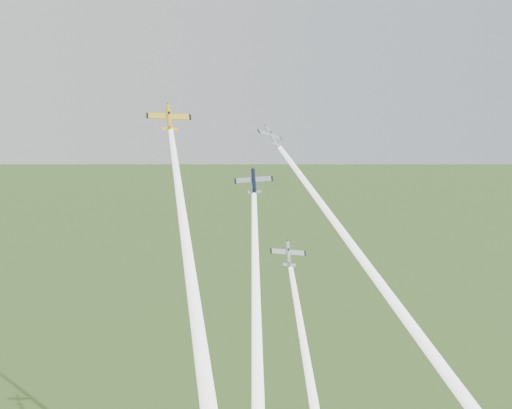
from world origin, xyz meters
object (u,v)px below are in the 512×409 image
plane_yellow (169,118)px  plane_silver_right (271,136)px  plane_navy (254,181)px  plane_silver_low (288,254)px

plane_yellow → plane_silver_right: 20.82m
plane_navy → plane_silver_low: size_ratio=1.06×
plane_yellow → plane_silver_right: plane_yellow is taller
plane_silver_right → plane_silver_low: (-0.66, -9.35, -22.08)m
plane_yellow → plane_silver_right: bearing=2.0°
plane_yellow → plane_silver_low: 34.71m
plane_yellow → plane_silver_low: plane_yellow is taller
plane_silver_right → plane_silver_low: plane_silver_right is taller
plane_yellow → plane_silver_right: (20.26, -2.85, -3.84)m
plane_yellow → plane_navy: 20.28m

